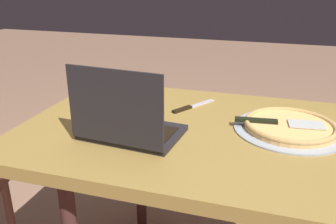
% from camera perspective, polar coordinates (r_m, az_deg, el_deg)
% --- Properties ---
extents(dining_table, '(1.15, 0.83, 0.75)m').
position_cam_1_polar(dining_table, '(1.30, 3.02, -5.49)').
color(dining_table, olive).
rests_on(dining_table, ground_plane).
extents(laptop, '(0.33, 0.25, 0.25)m').
position_cam_1_polar(laptop, '(1.16, -6.56, -1.85)').
color(laptop, black).
rests_on(laptop, dining_table).
extents(pizza_plate, '(0.25, 0.25, 0.04)m').
position_cam_1_polar(pizza_plate, '(1.57, -7.98, 2.79)').
color(pizza_plate, white).
rests_on(pizza_plate, dining_table).
extents(pizza_tray, '(0.38, 0.38, 0.03)m').
position_cam_1_polar(pizza_tray, '(1.30, 18.76, -2.15)').
color(pizza_tray, '#97A0A9').
rests_on(pizza_tray, dining_table).
extents(table_knife, '(0.13, 0.20, 0.01)m').
position_cam_1_polar(table_knife, '(1.44, 3.48, 0.79)').
color(table_knife, '#B6B2C2').
rests_on(table_knife, dining_table).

